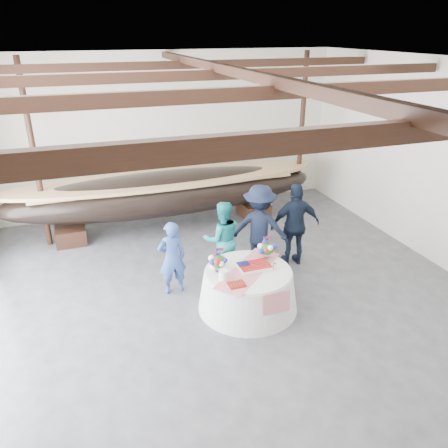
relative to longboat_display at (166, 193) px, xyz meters
name	(u,v)px	position (x,y,z in m)	size (l,w,h in m)	color
floor	(243,317)	(0.44, -4.51, -1.01)	(10.00, 12.00, 0.01)	#3D3D42
wall_back	(168,134)	(0.44, 1.49, 1.24)	(10.00, 0.02, 4.50)	silver
ceiling	(249,66)	(0.44, -4.51, 3.49)	(10.00, 12.00, 0.01)	white
pavilion_structure	(230,94)	(0.44, -3.73, 2.99)	(9.80, 11.76, 4.50)	black
longboat_display	(166,193)	(0.00, 0.00, 0.00)	(8.45, 1.69, 1.58)	black
banquet_table	(248,289)	(0.64, -4.22, -0.60)	(1.93, 1.93, 0.83)	silver
tabletop_items	(243,260)	(0.59, -4.05, -0.04)	(1.69, 1.60, 0.40)	red
guest_woman_blue	(172,258)	(-0.60, -3.19, -0.22)	(0.58, 0.38, 1.58)	#2B478A
guest_woman_teal	(222,239)	(0.60, -2.84, -0.15)	(0.83, 0.65, 1.72)	teal
guest_man_left	(259,228)	(1.47, -2.84, -0.02)	(1.28, 0.74, 1.98)	black
guest_man_right	(295,225)	(2.31, -2.92, -0.04)	(1.14, 0.48, 1.95)	black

